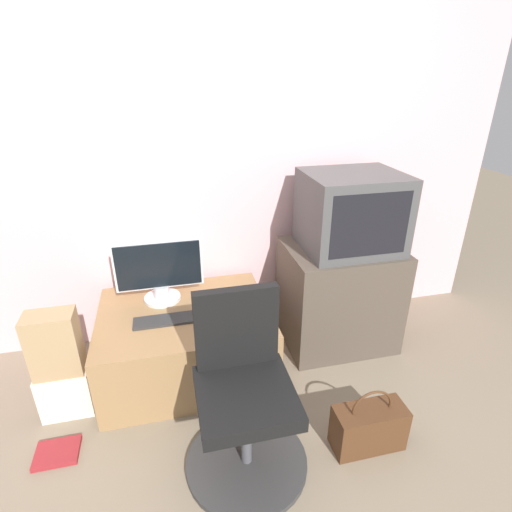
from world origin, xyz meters
The scene contains 13 objects.
ground_plane centered at (0.00, 0.00, 0.00)m, with size 12.00×12.00×0.00m, color #7F705B.
wall_back centered at (0.00, 1.32, 1.30)m, with size 4.40×0.05×2.60m.
desk centered at (-0.07, 0.85, 0.22)m, with size 1.00×0.78×0.44m.
side_stand centered at (0.97, 0.95, 0.35)m, with size 0.72×0.56×0.70m.
main_monitor centered at (-0.19, 1.02, 0.63)m, with size 0.53×0.22×0.39m.
keyboard centered at (-0.17, 0.77, 0.44)m, with size 0.36×0.12×0.01m.
mouse centered at (0.05, 0.77, 0.45)m, with size 0.06×0.03×0.02m.
crt_tv centered at (0.99, 0.94, 0.94)m, with size 0.58×0.50×0.48m.
office_chair centered at (0.15, 0.15, 0.35)m, with size 0.58×0.58×0.87m.
cardboard_box_lower centered at (-0.74, 0.66, 0.14)m, with size 0.27×0.16×0.28m.
cardboard_box_upper centered at (-0.74, 0.66, 0.46)m, with size 0.25×0.15×0.36m.
handbag centered at (0.76, 0.07, 0.12)m, with size 0.36×0.16×0.36m.
book centered at (-0.76, 0.37, 0.01)m, with size 0.21×0.16×0.02m.
Camera 1 is at (-0.12, -1.20, 1.73)m, focal length 28.00 mm.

